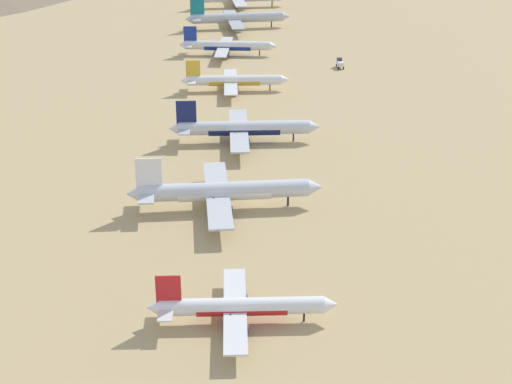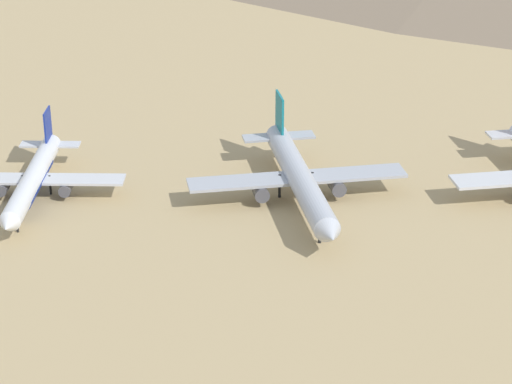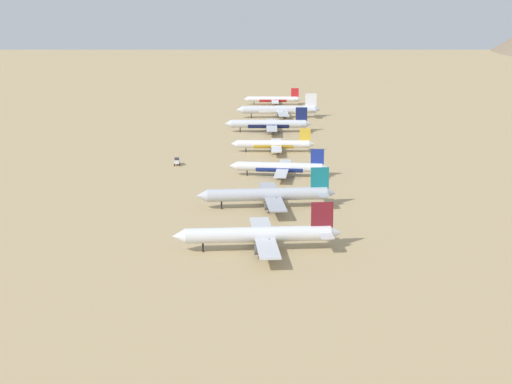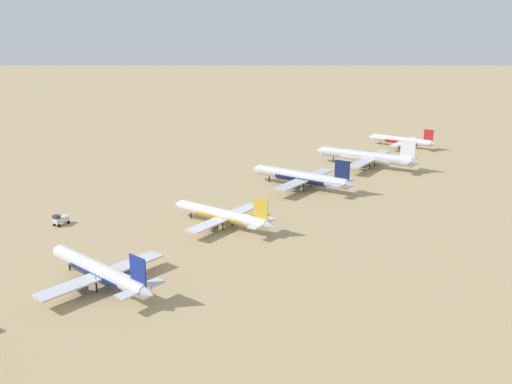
% 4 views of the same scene
% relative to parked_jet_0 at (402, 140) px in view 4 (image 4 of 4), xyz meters
% --- Properties ---
extents(ground_plane, '(1890.08, 1890.08, 0.00)m').
position_rel_parked_jet_0_xyz_m(ground_plane, '(-9.59, 157.81, -3.78)').
color(ground_plane, tan).
extents(parked_jet_0, '(39.42, 32.03, 11.37)m').
position_rel_parked_jet_0_xyz_m(parked_jet_0, '(0.00, 0.00, 0.00)').
color(parked_jet_0, white).
rests_on(parked_jet_0, ground).
extents(parked_jet_1, '(52.36, 42.69, 15.10)m').
position_rel_parked_jet_0_xyz_m(parked_jet_1, '(-7.07, 53.94, 1.24)').
color(parked_jet_1, silver).
rests_on(parked_jet_1, ground).
extents(parked_jet_2, '(49.02, 39.85, 14.13)m').
position_rel_parked_jet_0_xyz_m(parked_jet_2, '(-3.87, 103.44, 0.92)').
color(parked_jet_2, silver).
rests_on(parked_jet_2, ground).
extents(parked_jet_3, '(42.01, 34.14, 12.11)m').
position_rel_parked_jet_0_xyz_m(parked_jet_3, '(-9.82, 158.45, 0.25)').
color(parked_jet_3, white).
rests_on(parked_jet_3, ground).
extents(parked_jet_4, '(43.89, 35.59, 12.67)m').
position_rel_parked_jet_0_xyz_m(parked_jet_4, '(-15.71, 210.94, 0.43)').
color(parked_jet_4, silver).
rests_on(parked_jet_4, ground).
extents(service_truck, '(3.23, 5.44, 3.90)m').
position_rel_parked_jet_0_xyz_m(service_truck, '(33.28, 191.78, -1.70)').
color(service_truck, silver).
rests_on(service_truck, ground).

